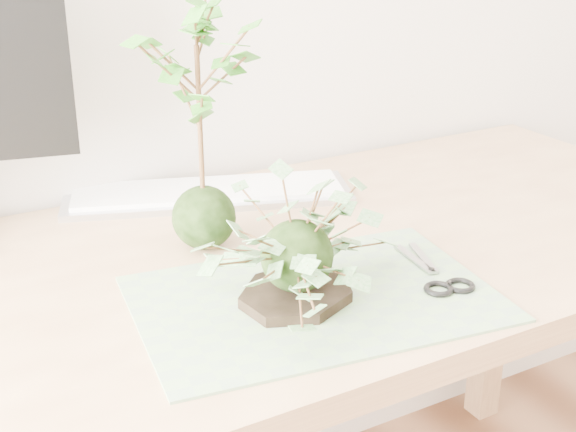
% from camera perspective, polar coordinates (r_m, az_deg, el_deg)
% --- Properties ---
extents(desk, '(1.60, 0.70, 0.74)m').
position_cam_1_polar(desk, '(1.25, -0.36, -6.21)').
color(desk, tan).
rests_on(desk, ground_plane).
extents(cutting_mat, '(0.51, 0.38, 0.00)m').
position_cam_1_polar(cutting_mat, '(1.08, 1.93, -5.89)').
color(cutting_mat, '#749C68').
rests_on(cutting_mat, desk).
extents(stone_dish, '(0.23, 0.23, 0.01)m').
position_cam_1_polar(stone_dish, '(1.07, 0.62, -5.54)').
color(stone_dish, black).
rests_on(stone_dish, cutting_mat).
extents(ivy_kokedama, '(0.34, 0.34, 0.19)m').
position_cam_1_polar(ivy_kokedama, '(1.03, 0.64, -0.56)').
color(ivy_kokedama, black).
rests_on(ivy_kokedama, stone_dish).
extents(maple_kokedama, '(0.23, 0.23, 0.41)m').
position_cam_1_polar(maple_kokedama, '(1.15, -6.48, 10.81)').
color(maple_kokedama, black).
rests_on(maple_kokedama, desk).
extents(keyboard, '(0.52, 0.31, 0.02)m').
position_cam_1_polar(keyboard, '(1.42, -5.71, 1.63)').
color(keyboard, '#B1B0B8').
rests_on(keyboard, desk).
extents(scissors, '(0.08, 0.17, 0.01)m').
position_cam_1_polar(scissors, '(1.13, 11.12, -4.48)').
color(scissors, gray).
rests_on(scissors, cutting_mat).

